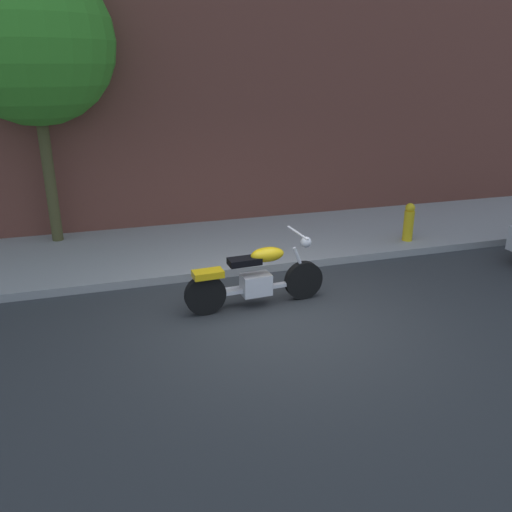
{
  "coord_description": "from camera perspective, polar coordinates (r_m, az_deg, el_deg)",
  "views": [
    {
      "loc": [
        -2.29,
        -6.36,
        3.45
      ],
      "look_at": [
        -0.2,
        0.52,
        0.81
      ],
      "focal_mm": 36.52,
      "sensor_mm": 36.0,
      "label": 1
    }
  ],
  "objects": [
    {
      "name": "ground_plane",
      "position": [
        7.59,
        2.62,
        -6.89
      ],
      "size": [
        60.0,
        60.0,
        0.0
      ],
      "primitive_type": "plane",
      "color": "#303335"
    },
    {
      "name": "sidewalk",
      "position": [
        10.43,
        -3.28,
        1.25
      ],
      "size": [
        22.93,
        3.0,
        0.14
      ],
      "primitive_type": "cube",
      "color": "#969696",
      "rests_on": "ground"
    },
    {
      "name": "building_facade",
      "position": [
        11.6,
        -5.98,
        24.09
      ],
      "size": [
        22.93,
        0.5,
        8.52
      ],
      "primitive_type": "cube",
      "color": "brown",
      "rests_on": "ground"
    },
    {
      "name": "motorcycle",
      "position": [
        7.79,
        -0.03,
        -2.45
      ],
      "size": [
        2.19,
        0.7,
        1.11
      ],
      "color": "black",
      "rests_on": "ground"
    },
    {
      "name": "street_tree",
      "position": [
        10.72,
        -23.45,
        20.75
      ],
      "size": [
        2.95,
        2.95,
        5.33
      ],
      "color": "#484526",
      "rests_on": "ground"
    },
    {
      "name": "fire_hydrant",
      "position": [
        10.8,
        16.35,
        3.26
      ],
      "size": [
        0.2,
        0.2,
        0.91
      ],
      "color": "gold",
      "rests_on": "ground"
    }
  ]
}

